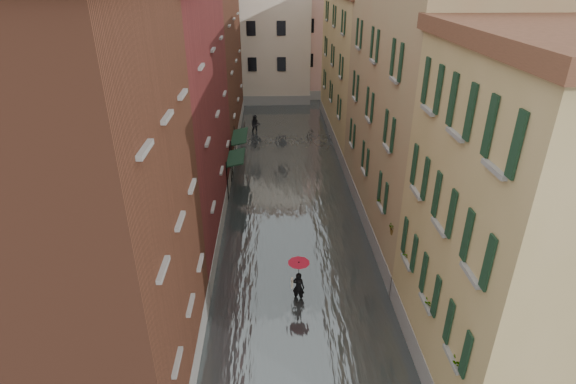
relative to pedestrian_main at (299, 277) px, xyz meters
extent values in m
plane|color=#5D5D5F|center=(0.10, -2.09, -1.29)|extent=(120.00, 120.00, 0.00)
cube|color=#495051|center=(0.10, 10.91, -1.19)|extent=(10.00, 60.00, 0.20)
cube|color=brown|center=(-6.90, -4.09, 5.21)|extent=(6.00, 8.00, 13.00)
cube|color=maroon|center=(-6.90, 6.91, 4.96)|extent=(6.00, 14.00, 12.50)
cube|color=brown|center=(-6.90, 21.91, 5.71)|extent=(6.00, 16.00, 14.00)
cube|color=tan|center=(7.10, -4.09, 4.46)|extent=(6.00, 8.00, 11.50)
cube|color=#9A895D|center=(7.10, 6.91, 5.21)|extent=(6.00, 14.00, 13.00)
cube|color=tan|center=(7.10, 21.91, 4.46)|extent=(6.00, 16.00, 11.50)
cube|color=beige|center=(-2.90, 35.91, 5.21)|extent=(12.00, 9.00, 13.00)
cube|color=#CF9A91|center=(6.10, 37.91, 4.71)|extent=(10.00, 9.00, 12.00)
cube|color=#173421|center=(-3.35, 10.88, 1.26)|extent=(1.09, 2.70, 0.31)
cylinder|color=black|center=(-3.85, 9.53, 0.11)|extent=(0.06, 0.06, 2.80)
cylinder|color=black|center=(-3.85, 12.23, 0.11)|extent=(0.06, 0.06, 2.80)
cube|color=#173421|center=(-3.35, 14.86, 1.26)|extent=(1.09, 3.32, 0.31)
cylinder|color=black|center=(-3.85, 13.20, 0.11)|extent=(0.06, 0.06, 2.80)
cylinder|color=black|center=(-3.85, 16.52, 0.11)|extent=(0.06, 0.06, 2.80)
cube|color=#9E3D34|center=(4.22, -6.73, 1.86)|extent=(0.22, 0.85, 0.18)
imported|color=#265926|center=(4.22, -6.73, 2.28)|extent=(0.59, 0.51, 0.66)
cube|color=#9E3D34|center=(4.22, -4.19, 1.86)|extent=(0.22, 0.85, 0.18)
imported|color=#265926|center=(4.22, -4.19, 2.28)|extent=(0.59, 0.51, 0.66)
cube|color=#9E3D34|center=(4.22, -1.40, 1.86)|extent=(0.22, 0.85, 0.18)
imported|color=#265926|center=(4.22, -1.40, 2.28)|extent=(0.59, 0.51, 0.66)
cube|color=#9E3D34|center=(4.22, 0.76, 1.86)|extent=(0.22, 0.85, 0.18)
imported|color=#265926|center=(4.22, 0.76, 2.28)|extent=(0.59, 0.51, 0.66)
cube|color=#9E3D34|center=(4.22, 3.17, 1.86)|extent=(0.22, 0.85, 0.18)
imported|color=#265926|center=(4.22, 3.17, 2.28)|extent=(0.59, 0.51, 0.66)
imported|color=black|center=(0.00, 0.00, -0.53)|extent=(0.64, 0.53, 1.51)
cube|color=beige|center=(-0.28, 0.05, -0.34)|extent=(0.08, 0.30, 0.38)
cylinder|color=black|center=(0.00, 0.00, 0.06)|extent=(0.02, 0.02, 1.00)
cone|color=#AD0B20|center=(0.00, 0.00, 0.63)|extent=(0.95, 0.95, 0.28)
imported|color=black|center=(-2.47, 22.50, -0.39)|extent=(0.88, 0.69, 1.79)
camera|label=1|loc=(-1.08, -15.76, 12.03)|focal=28.00mm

